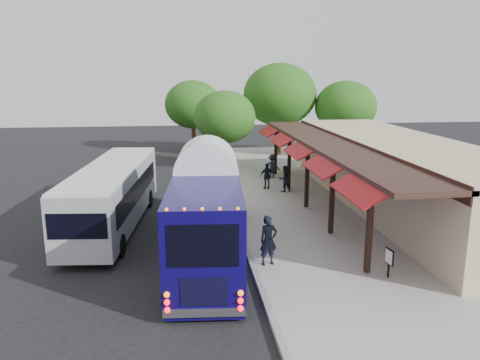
{
  "coord_description": "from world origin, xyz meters",
  "views": [
    {
      "loc": [
        -2.29,
        -18.16,
        6.8
      ],
      "look_at": [
        0.36,
        3.57,
        1.8
      ],
      "focal_mm": 35.0,
      "sensor_mm": 36.0,
      "label": 1
    }
  ],
  "objects_px": {
    "ped_b": "(285,179)",
    "ped_c": "(267,176)",
    "sign_board": "(389,258)",
    "ped_a": "(268,240)",
    "coach_bus": "(207,205)",
    "ped_d": "(272,166)",
    "city_bus": "(113,193)"
  },
  "relations": [
    {
      "from": "coach_bus",
      "to": "ped_a",
      "type": "xyz_separation_m",
      "value": [
        2.05,
        -1.82,
        -0.85
      ]
    },
    {
      "from": "ped_b",
      "to": "ped_c",
      "type": "xyz_separation_m",
      "value": [
        -0.86,
        0.83,
        0.01
      ]
    },
    {
      "from": "city_bus",
      "to": "ped_a",
      "type": "relative_size",
      "value": 5.92
    },
    {
      "from": "ped_d",
      "to": "sign_board",
      "type": "distance_m",
      "value": 15.55
    },
    {
      "from": "ped_b",
      "to": "ped_d",
      "type": "distance_m",
      "value": 3.72
    },
    {
      "from": "ped_c",
      "to": "sign_board",
      "type": "relative_size",
      "value": 1.53
    },
    {
      "from": "ped_a",
      "to": "coach_bus",
      "type": "bearing_deg",
      "value": 125.0
    },
    {
      "from": "coach_bus",
      "to": "ped_c",
      "type": "bearing_deg",
      "value": 70.8
    },
    {
      "from": "ped_a",
      "to": "ped_c",
      "type": "relative_size",
      "value": 1.17
    },
    {
      "from": "ped_a",
      "to": "ped_b",
      "type": "xyz_separation_m",
      "value": [
        2.8,
        10.21,
        -0.13
      ]
    },
    {
      "from": "coach_bus",
      "to": "sign_board",
      "type": "bearing_deg",
      "value": -26.11
    },
    {
      "from": "ped_a",
      "to": "ped_d",
      "type": "height_order",
      "value": "ped_a"
    },
    {
      "from": "city_bus",
      "to": "ped_a",
      "type": "xyz_separation_m",
      "value": [
        6.09,
        -5.51,
        -0.51
      ]
    },
    {
      "from": "coach_bus",
      "to": "ped_c",
      "type": "height_order",
      "value": "coach_bus"
    },
    {
      "from": "coach_bus",
      "to": "ped_d",
      "type": "relative_size",
      "value": 7.23
    },
    {
      "from": "ped_b",
      "to": "ped_d",
      "type": "xyz_separation_m",
      "value": [
        0.0,
        3.72,
        0.01
      ]
    },
    {
      "from": "ped_a",
      "to": "ped_d",
      "type": "distance_m",
      "value": 14.21
    },
    {
      "from": "coach_bus",
      "to": "ped_c",
      "type": "distance_m",
      "value": 10.1
    },
    {
      "from": "ped_d",
      "to": "ped_c",
      "type": "bearing_deg",
      "value": 99.37
    },
    {
      "from": "coach_bus",
      "to": "ped_b",
      "type": "xyz_separation_m",
      "value": [
        4.85,
        8.4,
        -0.98
      ]
    },
    {
      "from": "coach_bus",
      "to": "ped_c",
      "type": "xyz_separation_m",
      "value": [
        3.99,
        9.22,
        -0.98
      ]
    },
    {
      "from": "city_bus",
      "to": "ped_c",
      "type": "xyz_separation_m",
      "value": [
        8.03,
        5.53,
        -0.64
      ]
    },
    {
      "from": "ped_a",
      "to": "sign_board",
      "type": "height_order",
      "value": "ped_a"
    },
    {
      "from": "coach_bus",
      "to": "sign_board",
      "type": "relative_size",
      "value": 11.08
    },
    {
      "from": "sign_board",
      "to": "ped_c",
      "type": "bearing_deg",
      "value": 89.77
    },
    {
      "from": "ped_c",
      "to": "city_bus",
      "type": "bearing_deg",
      "value": 27.24
    },
    {
      "from": "ped_b",
      "to": "sign_board",
      "type": "xyz_separation_m",
      "value": [
        0.97,
        -11.8,
        -0.08
      ]
    },
    {
      "from": "ped_b",
      "to": "coach_bus",
      "type": "bearing_deg",
      "value": 38.86
    },
    {
      "from": "ped_c",
      "to": "ped_b",
      "type": "bearing_deg",
      "value": 128.8
    },
    {
      "from": "city_bus",
      "to": "ped_c",
      "type": "bearing_deg",
      "value": 39.7
    },
    {
      "from": "ped_a",
      "to": "ped_c",
      "type": "bearing_deg",
      "value": 66.58
    },
    {
      "from": "ped_b",
      "to": "ped_d",
      "type": "bearing_deg",
      "value": -111.14
    }
  ]
}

